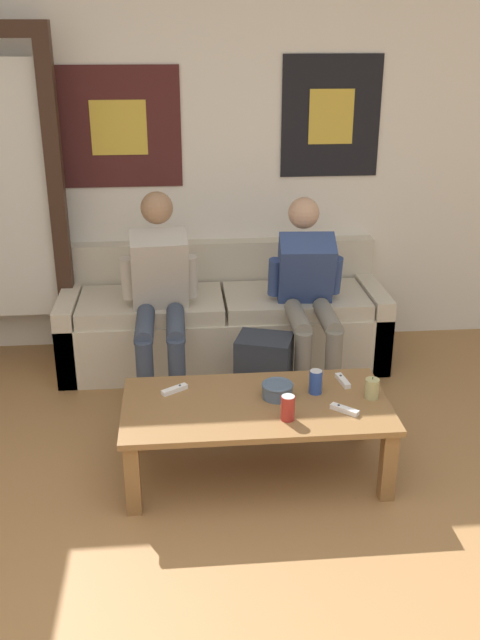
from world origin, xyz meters
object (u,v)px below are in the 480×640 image
coffee_table (256,413)px  game_controller_near_left (343,381)px  person_seated_adult (159,291)px  pillar_candle (372,389)px  game_controller_near_right (344,410)px  person_seated_teen (308,289)px  backpack (263,376)px  game_controller_far_center (175,390)px  drink_can_blue (316,382)px  drink_can_red (288,408)px  couch (223,322)px  ceramic_bowl (277,389)px

coffee_table → game_controller_near_left: (0.47, 0.17, 0.07)m
person_seated_adult → pillar_candle: bearing=-42.8°
coffee_table → game_controller_near_right: game_controller_near_right is taller
person_seated_teen → backpack: bearing=-131.4°
person_seated_teen → pillar_candle: size_ratio=9.87×
person_seated_adult → game_controller_near_right: 1.44m
game_controller_near_right → game_controller_far_center: 0.86m
backpack → drink_can_blue: drink_can_blue is taller
drink_can_red → game_controller_far_center: size_ratio=0.89×
game_controller_near_left → game_controller_near_right: (-0.06, -0.30, 0.00)m
drink_can_red → couch: bearing=97.5°
game_controller_near_left → person_seated_teen: bearing=92.7°
pillar_candle → backpack: bearing=125.9°
coffee_table → ceramic_bowl: bearing=24.0°
drink_can_blue → person_seated_adult: bearing=131.1°
person_seated_adult → game_controller_near_left: size_ratio=8.11×
person_seated_adult → game_controller_near_right: size_ratio=9.18×
ceramic_bowl → drink_can_red: (0.02, -0.22, 0.02)m
couch → game_controller_near_right: bearing=-71.9°
person_seated_adult → person_seated_teen: bearing=1.4°
ceramic_bowl → couch: bearing=98.0°
drink_can_blue → drink_can_red: bearing=-125.7°
person_seated_teen → drink_can_blue: bearing=-97.7°
person_seated_teen → game_controller_near_right: size_ratio=8.68×
person_seated_teen → pillar_candle: (0.15, -1.00, -0.17)m
coffee_table → game_controller_far_center: (-0.40, 0.15, 0.07)m
couch → game_controller_near_left: (0.54, -1.18, 0.14)m
backpack → pillar_candle: bearing=-54.1°
person_seated_adult → drink_can_red: size_ratio=9.65×
person_seated_adult → pillar_candle: person_seated_adult is taller
drink_can_red → coffee_table: bearing=127.3°
person_seated_teen → drink_can_blue: (-0.12, -0.92, -0.16)m
backpack → game_controller_near_right: backpack is taller
person_seated_adult → pillar_candle: 1.45m
ceramic_bowl → drink_can_blue: 0.20m
game_controller_near_right → couch: bearing=108.1°
pillar_candle → ceramic_bowl: bearing=174.2°
couch → person_seated_teen: (0.51, -0.36, 0.35)m
person_seated_teen → game_controller_near_left: (0.04, -0.83, -0.21)m
coffee_table → ceramic_bowl: (0.11, 0.05, 0.10)m
game_controller_far_center → person_seated_teen: bearing=45.5°
ceramic_bowl → person_seated_adult: bearing=122.4°
person_seated_teen → pillar_candle: person_seated_teen is taller
coffee_table → pillar_candle: size_ratio=11.46×
couch → drink_can_red: 1.55m
couch → person_seated_adult: bearing=-136.9°
pillar_candle → drink_can_red: 0.48m
ceramic_bowl → game_controller_near_left: bearing=19.0°
person_seated_teen → person_seated_adult: bearing=-178.6°
couch → backpack: 0.74m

